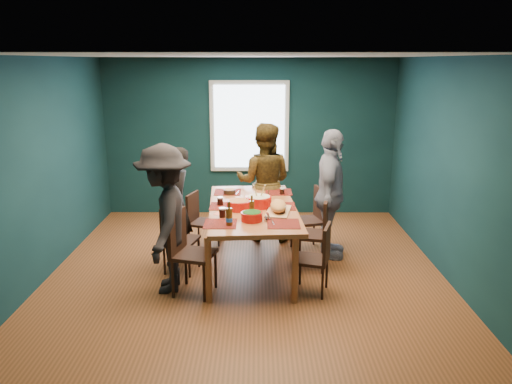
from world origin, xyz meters
TOP-DOWN VIEW (x-y plane):
  - room at (0.00, 0.27)m, footprint 5.01×5.01m
  - dining_table at (0.08, 0.06)m, footprint 1.23×2.25m
  - chair_left_far at (-0.70, 0.72)m, footprint 0.47×0.47m
  - chair_left_mid at (-0.92, -0.05)m, footprint 0.48×0.48m
  - chair_left_near at (-0.68, -0.68)m, footprint 0.54×0.54m
  - chair_right_far at (0.94, 0.70)m, footprint 0.51×0.51m
  - chair_right_mid at (0.92, 0.03)m, footprint 0.50×0.50m
  - chair_right_near at (0.85, -0.70)m, footprint 0.47×0.47m
  - person_far_left at (-0.93, 0.22)m, footprint 0.51×0.65m
  - person_back at (0.24, 1.18)m, footprint 0.96×0.80m
  - person_right at (1.13, 0.45)m, footprint 0.62×1.10m
  - person_near_left at (-0.93, -0.59)m, footprint 0.71×1.16m
  - bowl_salad at (-0.10, -0.08)m, footprint 0.29×0.29m
  - bowl_dumpling at (0.15, 0.05)m, footprint 0.33×0.33m
  - bowl_herbs at (0.07, -0.53)m, footprint 0.25×0.25m
  - cutting_board at (0.40, -0.20)m, footprint 0.36×0.68m
  - small_bowl at (-0.25, 0.67)m, footprint 0.17×0.17m
  - beer_bottle_a at (-0.18, -0.70)m, footprint 0.08×0.08m
  - beer_bottle_b at (0.07, -0.31)m, footprint 0.06×0.06m
  - cola_glass_a at (-0.28, -0.40)m, footprint 0.08×0.08m
  - cola_glass_b at (0.45, -0.29)m, footprint 0.08×0.08m
  - cola_glass_c at (0.48, 0.65)m, footprint 0.07×0.07m
  - cola_glass_d at (-0.34, 0.11)m, footprint 0.08×0.08m
  - napkin_a at (0.49, 0.14)m, footprint 0.16×0.16m
  - napkin_b at (-0.32, -0.26)m, footprint 0.16×0.16m
  - napkin_c at (0.41, -0.60)m, footprint 0.16×0.16m

SIDE VIEW (x-z plane):
  - chair_left_far at x=-0.70m, z-range 0.07..0.89m
  - chair_right_near at x=0.85m, z-range 0.07..0.90m
  - chair_left_mid at x=-0.92m, z-range 0.07..0.95m
  - chair_right_far at x=0.94m, z-range 0.07..0.98m
  - chair_right_mid at x=0.92m, z-range 0.08..1.01m
  - chair_left_near at x=-0.68m, z-range 0.08..1.07m
  - dining_table at x=0.08m, z-range 0.34..1.17m
  - person_far_left at x=-0.93m, z-range 0.00..1.57m
  - napkin_b at x=-0.32m, z-range 0.83..0.84m
  - napkin_a at x=0.49m, z-range 0.83..0.84m
  - napkin_c at x=0.41m, z-range 0.83..0.84m
  - small_bowl at x=-0.25m, z-range 0.83..0.91m
  - person_near_left at x=-0.93m, z-range 0.00..1.74m
  - cola_glass_c at x=0.48m, z-range 0.84..0.93m
  - person_back at x=0.24m, z-range 0.00..1.77m
  - person_right at x=1.13m, z-range 0.00..1.77m
  - bowl_herbs at x=0.07m, z-range 0.84..0.95m
  - cola_glass_b at x=0.45m, z-range 0.84..0.94m
  - cola_glass_d at x=-0.34m, z-range 0.84..0.95m
  - bowl_salad at x=-0.10m, z-range 0.84..0.96m
  - cola_glass_a at x=-0.28m, z-range 0.84..0.96m
  - cutting_board at x=0.40m, z-range 0.83..0.97m
  - bowl_dumpling at x=0.15m, z-range 0.75..1.06m
  - beer_bottle_b at x=0.07m, z-range 0.80..1.05m
  - beer_bottle_a at x=-0.18m, z-range 0.79..1.08m
  - room at x=0.00m, z-range 0.01..2.73m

